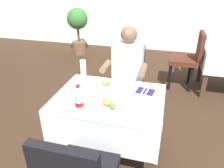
{
  "coord_description": "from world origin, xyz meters",
  "views": [
    {
      "loc": [
        0.4,
        -1.67,
        1.77
      ],
      "look_at": [
        -0.07,
        0.1,
        0.84
      ],
      "focal_mm": 34.28,
      "sensor_mm": 36.0,
      "label": 1
    }
  ],
  "objects_px": {
    "beer_glass_middle": "(83,69)",
    "potted_plant_corner": "(78,26)",
    "chair_far_diner_seat": "(125,80)",
    "beer_glass_left": "(86,88)",
    "plate_near_camera": "(109,104)",
    "background_chair_left": "(188,57)",
    "main_dining_table": "(109,113)",
    "cola_bottle_primary": "(79,100)",
    "seated_diner_far": "(127,73)",
    "plate_far_diner": "(106,85)",
    "napkin_cutlery_set": "(145,91)"
  },
  "relations": [
    {
      "from": "main_dining_table",
      "to": "background_chair_left",
      "type": "xyz_separation_m",
      "value": [
        0.83,
        1.93,
        -0.01
      ]
    },
    {
      "from": "main_dining_table",
      "to": "beer_glass_middle",
      "type": "distance_m",
      "value": 0.58
    },
    {
      "from": "chair_far_diner_seat",
      "to": "potted_plant_corner",
      "type": "relative_size",
      "value": 0.88
    },
    {
      "from": "main_dining_table",
      "to": "potted_plant_corner",
      "type": "height_order",
      "value": "potted_plant_corner"
    },
    {
      "from": "beer_glass_left",
      "to": "beer_glass_middle",
      "type": "relative_size",
      "value": 0.97
    },
    {
      "from": "main_dining_table",
      "to": "seated_diner_far",
      "type": "bearing_deg",
      "value": 87.13
    },
    {
      "from": "beer_glass_middle",
      "to": "potted_plant_corner",
      "type": "xyz_separation_m",
      "value": [
        -1.27,
        2.81,
        -0.16
      ]
    },
    {
      "from": "cola_bottle_primary",
      "to": "beer_glass_left",
      "type": "bearing_deg",
      "value": 96.37
    },
    {
      "from": "plate_far_diner",
      "to": "potted_plant_corner",
      "type": "relative_size",
      "value": 0.21
    },
    {
      "from": "plate_near_camera",
      "to": "beer_glass_left",
      "type": "bearing_deg",
      "value": 159.0
    },
    {
      "from": "plate_far_diner",
      "to": "cola_bottle_primary",
      "type": "distance_m",
      "value": 0.51
    },
    {
      "from": "plate_near_camera",
      "to": "napkin_cutlery_set",
      "type": "bearing_deg",
      "value": 52.76
    },
    {
      "from": "beer_glass_middle",
      "to": "potted_plant_corner",
      "type": "distance_m",
      "value": 3.09
    },
    {
      "from": "seated_diner_far",
      "to": "main_dining_table",
      "type": "bearing_deg",
      "value": -92.87
    },
    {
      "from": "plate_near_camera",
      "to": "beer_glass_middle",
      "type": "relative_size",
      "value": 1.19
    },
    {
      "from": "seated_diner_far",
      "to": "potted_plant_corner",
      "type": "relative_size",
      "value": 1.14
    },
    {
      "from": "chair_far_diner_seat",
      "to": "seated_diner_far",
      "type": "xyz_separation_m",
      "value": [
        0.03,
        -0.11,
        0.16
      ]
    },
    {
      "from": "beer_glass_middle",
      "to": "background_chair_left",
      "type": "height_order",
      "value": "background_chair_left"
    },
    {
      "from": "potted_plant_corner",
      "to": "plate_near_camera",
      "type": "bearing_deg",
      "value": -62.74
    },
    {
      "from": "plate_far_diner",
      "to": "background_chair_left",
      "type": "distance_m",
      "value": 1.98
    },
    {
      "from": "background_chair_left",
      "to": "napkin_cutlery_set",
      "type": "bearing_deg",
      "value": -106.52
    },
    {
      "from": "cola_bottle_primary",
      "to": "seated_diner_far",
      "type": "bearing_deg",
      "value": 78.28
    },
    {
      "from": "background_chair_left",
      "to": "plate_far_diner",
      "type": "bearing_deg",
      "value": -117.78
    },
    {
      "from": "chair_far_diner_seat",
      "to": "napkin_cutlery_set",
      "type": "relative_size",
      "value": 4.97
    },
    {
      "from": "seated_diner_far",
      "to": "background_chair_left",
      "type": "relative_size",
      "value": 1.3
    },
    {
      "from": "plate_near_camera",
      "to": "beer_glass_middle",
      "type": "bearing_deg",
      "value": 131.2
    },
    {
      "from": "chair_far_diner_seat",
      "to": "seated_diner_far",
      "type": "distance_m",
      "value": 0.19
    },
    {
      "from": "cola_bottle_primary",
      "to": "potted_plant_corner",
      "type": "distance_m",
      "value": 3.74
    },
    {
      "from": "seated_diner_far",
      "to": "plate_near_camera",
      "type": "height_order",
      "value": "seated_diner_far"
    },
    {
      "from": "chair_far_diner_seat",
      "to": "potted_plant_corner",
      "type": "xyz_separation_m",
      "value": [
        -1.65,
        2.35,
        0.14
      ]
    },
    {
      "from": "chair_far_diner_seat",
      "to": "beer_glass_left",
      "type": "distance_m",
      "value": 0.93
    },
    {
      "from": "plate_far_diner",
      "to": "beer_glass_left",
      "type": "distance_m",
      "value": 0.3
    },
    {
      "from": "plate_far_diner",
      "to": "beer_glass_middle",
      "type": "xyz_separation_m",
      "value": [
        -0.3,
        0.13,
        0.09
      ]
    },
    {
      "from": "chair_far_diner_seat",
      "to": "background_chair_left",
      "type": "xyz_separation_m",
      "value": [
        0.83,
        1.15,
        0.0
      ]
    },
    {
      "from": "chair_far_diner_seat",
      "to": "plate_far_diner",
      "type": "relative_size",
      "value": 4.11
    },
    {
      "from": "plate_near_camera",
      "to": "background_chair_left",
      "type": "height_order",
      "value": "background_chair_left"
    },
    {
      "from": "main_dining_table",
      "to": "beer_glass_middle",
      "type": "xyz_separation_m",
      "value": [
        -0.38,
        0.32,
        0.3
      ]
    },
    {
      "from": "plate_far_diner",
      "to": "beer_glass_middle",
      "type": "height_order",
      "value": "beer_glass_middle"
    },
    {
      "from": "napkin_cutlery_set",
      "to": "background_chair_left",
      "type": "distance_m",
      "value": 1.84
    },
    {
      "from": "beer_glass_middle",
      "to": "background_chair_left",
      "type": "relative_size",
      "value": 0.21
    },
    {
      "from": "seated_diner_far",
      "to": "plate_near_camera",
      "type": "bearing_deg",
      "value": -88.91
    },
    {
      "from": "main_dining_table",
      "to": "cola_bottle_primary",
      "type": "height_order",
      "value": "cola_bottle_primary"
    },
    {
      "from": "seated_diner_far",
      "to": "potted_plant_corner",
      "type": "xyz_separation_m",
      "value": [
        -1.69,
        2.46,
        -0.01
      ]
    },
    {
      "from": "plate_near_camera",
      "to": "napkin_cutlery_set",
      "type": "relative_size",
      "value": 1.25
    },
    {
      "from": "seated_diner_far",
      "to": "background_chair_left",
      "type": "xyz_separation_m",
      "value": [
        0.8,
        1.26,
        -0.16
      ]
    },
    {
      "from": "main_dining_table",
      "to": "chair_far_diner_seat",
      "type": "xyz_separation_m",
      "value": [
        -0.0,
        0.78,
        -0.01
      ]
    },
    {
      "from": "chair_far_diner_seat",
      "to": "plate_far_diner",
      "type": "xyz_separation_m",
      "value": [
        -0.08,
        -0.59,
        0.22
      ]
    },
    {
      "from": "plate_near_camera",
      "to": "beer_glass_left",
      "type": "distance_m",
      "value": 0.27
    },
    {
      "from": "seated_diner_far",
      "to": "beer_glass_middle",
      "type": "bearing_deg",
      "value": -139.79
    },
    {
      "from": "cola_bottle_primary",
      "to": "plate_far_diner",
      "type": "bearing_deg",
      "value": 80.08
    }
  ]
}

